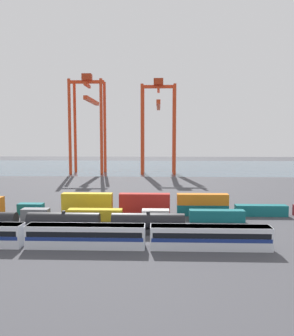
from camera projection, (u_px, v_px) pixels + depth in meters
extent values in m
plane|color=#424247|center=(148.00, 192.00, 114.66)|extent=(420.00, 420.00, 0.00)
cube|color=#475B6B|center=(153.00, 167.00, 213.83)|extent=(400.00, 110.00, 0.01)
cube|color=silver|center=(86.00, 236.00, 56.78)|extent=(20.03, 3.10, 3.90)
cube|color=navy|center=(86.00, 237.00, 56.78)|extent=(19.63, 3.14, 0.64)
cube|color=black|center=(86.00, 232.00, 56.71)|extent=(19.23, 3.13, 0.90)
cube|color=slate|center=(86.00, 226.00, 56.61)|extent=(19.83, 2.85, 0.36)
cube|color=silver|center=(210.00, 237.00, 56.04)|extent=(20.03, 3.10, 3.90)
cube|color=navy|center=(210.00, 238.00, 56.05)|extent=(19.63, 3.14, 0.64)
cube|color=black|center=(210.00, 233.00, 55.97)|extent=(19.23, 3.13, 0.90)
cube|color=slate|center=(210.00, 227.00, 55.88)|extent=(19.83, 2.85, 0.36)
cube|color=#232326|center=(64.00, 230.00, 65.58)|extent=(14.03, 2.50, 1.10)
cylinder|color=black|center=(64.00, 220.00, 65.40)|extent=(14.03, 2.92, 2.92)
cylinder|color=black|center=(64.00, 212.00, 65.25)|extent=(0.70, 0.70, 0.36)
cube|color=#232326|center=(148.00, 231.00, 65.00)|extent=(14.03, 2.50, 1.10)
cylinder|color=black|center=(148.00, 221.00, 64.82)|extent=(14.03, 2.92, 2.92)
cylinder|color=black|center=(148.00, 212.00, 64.67)|extent=(0.70, 0.70, 0.36)
cube|color=slate|center=(36.00, 214.00, 75.80)|extent=(6.04, 2.44, 2.60)
cube|color=gold|center=(95.00, 215.00, 75.32)|extent=(12.10, 2.44, 2.60)
cube|color=silver|center=(156.00, 215.00, 74.84)|extent=(6.04, 2.44, 2.60)
cube|color=#146066|center=(217.00, 216.00, 74.37)|extent=(12.10, 2.44, 2.60)
cube|color=#146066|center=(31.00, 209.00, 81.73)|extent=(6.04, 2.44, 2.60)
cube|color=gold|center=(87.00, 209.00, 81.24)|extent=(12.10, 2.44, 2.60)
cube|color=gold|center=(87.00, 199.00, 81.01)|extent=(12.10, 2.44, 2.60)
cube|color=#AD211C|center=(145.00, 210.00, 80.76)|extent=(12.10, 2.44, 2.60)
cube|color=#AD211C|center=(145.00, 199.00, 80.52)|extent=(12.10, 2.44, 2.60)
cube|color=#146066|center=(202.00, 210.00, 80.27)|extent=(12.10, 2.44, 2.60)
cube|color=orange|center=(203.00, 199.00, 80.03)|extent=(12.10, 2.44, 2.60)
cube|color=#146066|center=(261.00, 210.00, 79.78)|extent=(12.10, 2.44, 2.60)
cylinder|color=red|center=(70.00, 127.00, 167.87)|extent=(1.50, 1.50, 47.50)
cylinder|color=red|center=(101.00, 127.00, 167.30)|extent=(1.50, 1.50, 47.50)
cylinder|color=red|center=(75.00, 128.00, 178.51)|extent=(1.50, 1.50, 47.50)
cylinder|color=red|center=(105.00, 128.00, 177.95)|extent=(1.50, 1.50, 47.50)
cube|color=red|center=(87.00, 82.00, 170.82)|extent=(17.53, 1.20, 1.60)
cube|color=red|center=(87.00, 85.00, 170.97)|extent=(1.20, 12.30, 1.60)
cube|color=red|center=(92.00, 101.00, 183.23)|extent=(2.00, 33.45, 2.00)
cube|color=#9F2C14|center=(87.00, 77.00, 170.60)|extent=(4.80, 4.00, 3.20)
cylinder|color=red|center=(142.00, 130.00, 167.50)|extent=(1.50, 1.50, 44.94)
cylinder|color=red|center=(175.00, 130.00, 166.93)|extent=(1.50, 1.50, 44.94)
cylinder|color=red|center=(143.00, 130.00, 176.56)|extent=(1.50, 1.50, 44.94)
cylinder|color=red|center=(174.00, 130.00, 175.99)|extent=(1.50, 1.50, 44.94)
cube|color=red|center=(158.00, 87.00, 169.77)|extent=(17.78, 1.20, 1.60)
cube|color=red|center=(158.00, 90.00, 169.92)|extent=(1.20, 10.70, 1.60)
cube|color=red|center=(158.00, 105.00, 184.71)|extent=(2.00, 40.79, 2.00)
cube|color=#9F2C14|center=(158.00, 82.00, 169.55)|extent=(4.80, 4.00, 3.20)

